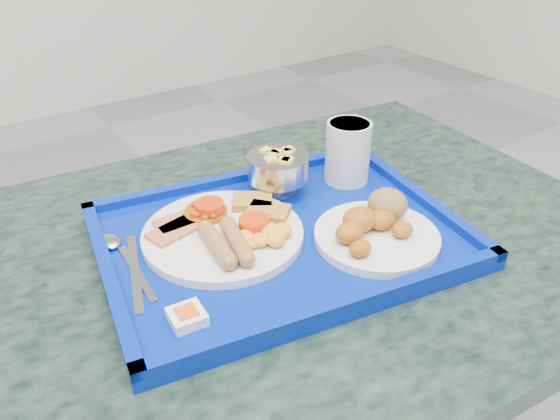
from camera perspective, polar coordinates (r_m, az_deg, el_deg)
name	(u,v)px	position (r m, az deg, el deg)	size (l,w,h in m)	color
table	(261,335)	(0.90, -2.00, -12.92)	(1.16, 0.84, 0.68)	slate
tray	(280,238)	(0.78, 0.00, -2.89)	(0.55, 0.45, 0.03)	#031F96
main_plate	(228,231)	(0.77, -5.46, -2.20)	(0.23, 0.23, 0.04)	silver
bread_plate	(376,227)	(0.77, 10.01, -1.75)	(0.17, 0.17, 0.06)	silver
fruit_bowl	(278,168)	(0.86, -0.22, 4.46)	(0.10, 0.10, 0.07)	#B5B5B7
juice_cup	(348,150)	(0.90, 7.10, 6.22)	(0.07, 0.07, 0.10)	silver
spoon	(117,250)	(0.77, -16.68, -3.99)	(0.03, 0.17, 0.01)	#B5B5B7
knife	(135,272)	(0.73, -14.91, -6.27)	(0.01, 0.17, 0.00)	#B5B5B7
jam_packet	(187,316)	(0.64, -9.70, -10.91)	(0.04, 0.04, 0.02)	white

